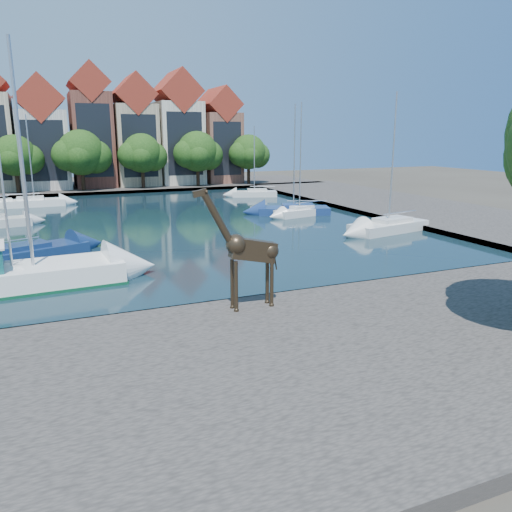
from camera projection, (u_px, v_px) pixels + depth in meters
The scene contains 24 objects.
ground at pixel (292, 300), 24.46m from camera, with size 160.00×160.00×0.00m, color #38332B.
water_basin at pixel (175, 222), 45.95m from camera, with size 38.00×50.00×0.08m, color black.
near_quay at pixel (379, 351), 18.13m from camera, with size 50.00×14.00×0.50m, color #4D4742.
far_quay at pixel (123, 187), 74.56m from camera, with size 60.00×16.00×0.50m, color #4D4742.
right_quay at pixel (396, 205), 55.28m from camera, with size 14.00×52.00×0.50m, color #4D4742.
townhouse_west_inner at pixel (43, 138), 68.92m from camera, with size 6.43×9.18×15.15m.
townhouse_center at pixel (91, 131), 71.11m from camera, with size 5.44×9.18×16.93m.
townhouse_east_inner at pixel (134, 135), 73.52m from camera, with size 5.94×9.18×15.79m.
townhouse_east_mid at pixel (177, 133), 75.87m from camera, with size 6.43×9.18×16.65m.
townhouse_east_end at pixel (218, 139), 78.54m from camera, with size 5.44×9.18×14.43m.
far_tree_west at pixel (16, 157), 63.26m from camera, with size 6.76×5.20×7.36m.
far_tree_mid_west at pixel (82, 154), 66.22m from camera, with size 7.80×6.00×8.00m.
far_tree_mid_east at pixel (143, 154), 69.25m from camera, with size 7.02×5.40×7.52m.
far_tree_east at pixel (198, 153), 72.23m from camera, with size 7.54×5.80×7.84m.
far_tree_far_east at pixel (249, 153), 75.27m from camera, with size 6.76×5.20×7.36m.
giraffe_statue at pixel (247, 250), 21.25m from camera, with size 3.70×0.66×5.29m.
sailboat_left_a at pixel (13, 277), 26.06m from camera, with size 5.47×2.18×8.97m.
sailboat_left_b at pixel (30, 250), 32.34m from camera, with size 7.50×5.05×9.41m.
sailboat_left_d at pixel (5, 203), 54.48m from camera, with size 4.93×2.25×8.14m.
sailboat_left_e at pixel (35, 201), 55.28m from camera, with size 6.36×2.29×9.87m.
sailboat_right_a at pixel (389, 224), 40.87m from camera, with size 7.49×3.90×11.02m.
sailboat_right_b at pixel (293, 209), 49.90m from camera, with size 7.52×4.68×10.63m.
sailboat_right_c at pixel (299, 210), 48.75m from camera, with size 5.38×2.89×10.73m.
sailboat_right_d at pixel (254, 192), 63.88m from camera, with size 5.98×3.64×8.79m.
Camera 1 is at (-10.62, -20.75, 7.91)m, focal length 35.00 mm.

